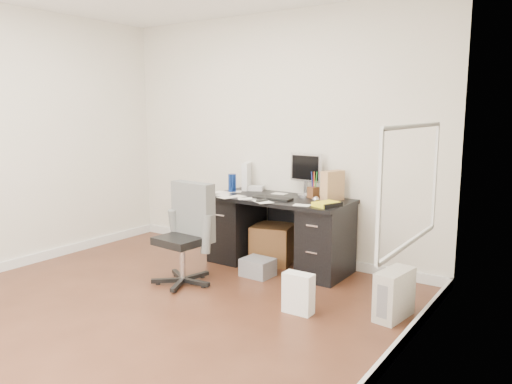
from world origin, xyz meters
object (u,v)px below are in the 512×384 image
desk (279,230)px  lcd_monitor (306,174)px  keyboard (273,198)px  wicker_basket (273,244)px  pc_tower (394,294)px  office_chair (182,235)px

desk → lcd_monitor: bearing=52.0°
keyboard → wicker_basket: 0.62m
desk → pc_tower: bearing=-23.0°
desk → pc_tower: desk is taller
pc_tower → keyboard: bearing=170.1°
desk → pc_tower: size_ratio=3.79×
desk → keyboard: bearing=-89.1°
keyboard → pc_tower: (1.46, -0.48, -0.56)m
desk → office_chair: 1.09m
desk → office_chair: office_chair is taller
office_chair → keyboard: bearing=63.4°
desk → keyboard: size_ratio=3.68×
desk → wicker_basket: 0.25m
desk → pc_tower: (1.46, -0.62, -0.20)m
keyboard → lcd_monitor: bearing=61.2°
pc_tower → wicker_basket: size_ratio=0.95×
desk → office_chair: size_ratio=1.55×
lcd_monitor → keyboard: size_ratio=1.13×
lcd_monitor → wicker_basket: size_ratio=1.11×
desk → pc_tower: 1.60m
keyboard → pc_tower: size_ratio=1.03×
pc_tower → wicker_basket: bearing=164.4°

